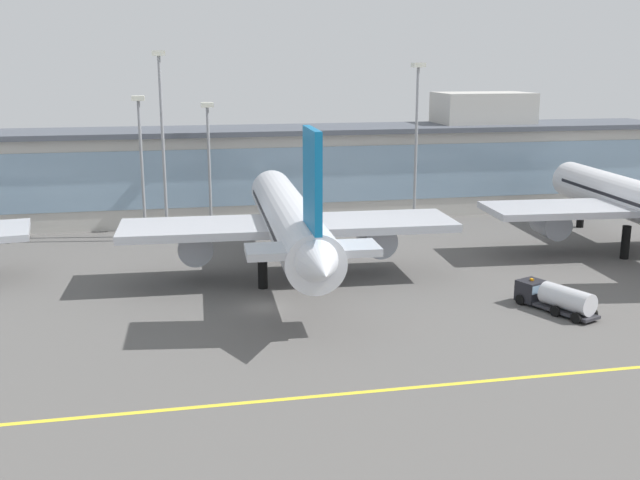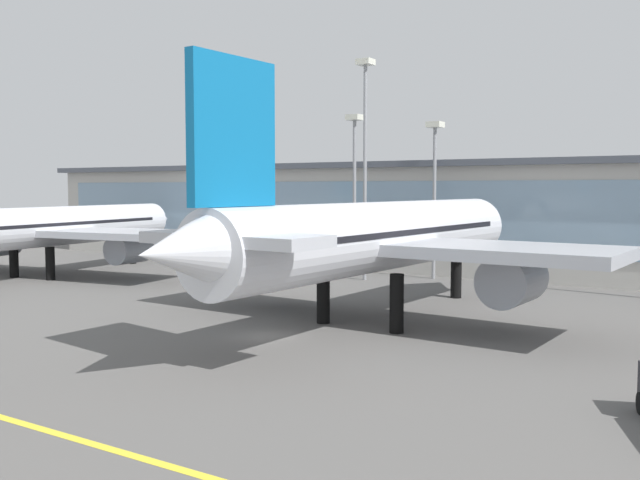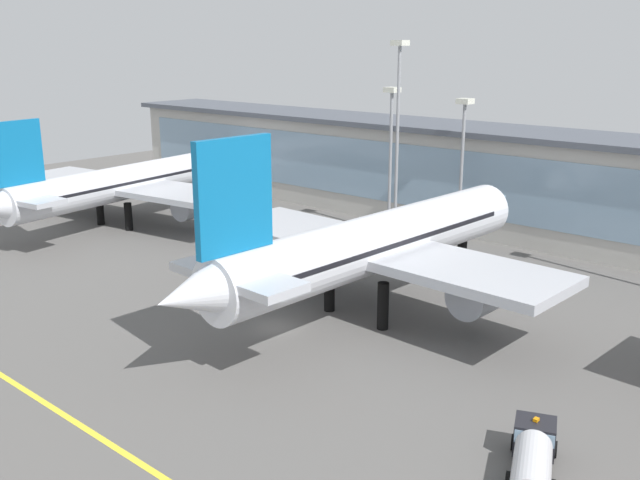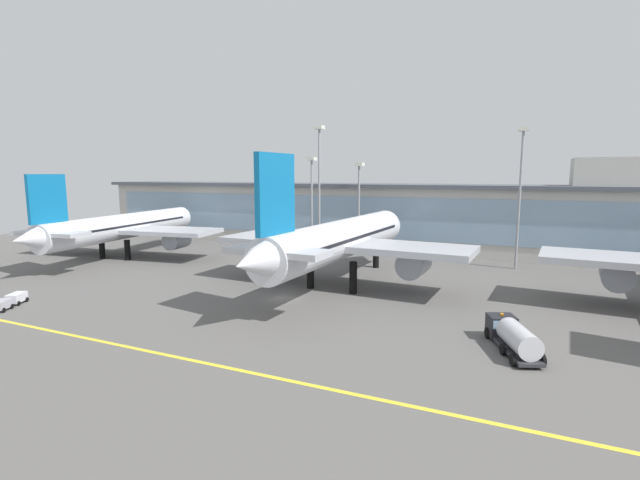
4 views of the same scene
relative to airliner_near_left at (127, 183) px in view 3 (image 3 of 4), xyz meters
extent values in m
plane|color=#5B5956|center=(45.15, -14.48, -6.14)|extent=(209.49, 209.49, 0.00)
cube|color=yellow|center=(45.15, -36.48, -6.14)|extent=(167.59, 0.50, 0.01)
cube|color=beige|center=(45.15, 32.03, 0.79)|extent=(149.64, 12.00, 13.86)
cube|color=#84A3BC|center=(45.15, 25.98, 1.48)|extent=(143.65, 0.20, 8.87)
cube|color=#4C515B|center=(45.15, 32.03, 8.12)|extent=(152.64, 14.00, 0.80)
cylinder|color=black|center=(-2.57, -3.32, -4.13)|extent=(1.10, 1.10, 4.02)
cylinder|color=black|center=(3.40, -2.46, -4.13)|extent=(1.10, 1.10, 4.02)
cylinder|color=black|center=(-2.26, 15.79, -4.13)|extent=(1.10, 1.10, 4.02)
cylinder|color=silver|center=(-0.05, 0.36, 0.14)|extent=(10.78, 41.31, 5.03)
cone|color=silver|center=(-3.17, 22.15, 0.14)|extent=(5.37, 5.16, 4.78)
cube|color=#84A3BC|center=(-2.72, 19.03, 1.02)|extent=(4.23, 4.02, 1.51)
cube|color=black|center=(-0.05, 0.36, 0.52)|extent=(9.90, 34.82, 0.40)
cube|color=#B7BAC1|center=(-0.05, 0.36, -0.49)|extent=(40.70, 15.36, 0.80)
cylinder|color=#999EA8|center=(-11.27, 0.25, -2.47)|extent=(4.24, 5.78, 3.52)
cylinder|color=#999EA8|center=(10.75, 3.39, -2.47)|extent=(4.24, 5.78, 3.52)
cube|color=#0F6BA8|center=(2.50, -17.51, 6.68)|extent=(1.64, 7.39, 8.04)
cube|color=#B7BAC1|center=(2.50, -17.51, 0.89)|extent=(13.22, 6.26, 0.64)
cylinder|color=black|center=(45.94, -7.72, -3.85)|extent=(1.10, 1.10, 4.59)
cylinder|color=black|center=(52.82, -8.01, -3.85)|extent=(1.10, 1.10, 4.59)
cylinder|color=black|center=(50.17, 10.93, -3.85)|extent=(1.10, 1.10, 4.59)
cylinder|color=silver|center=(49.52, -4.60, 1.03)|extent=(7.46, 41.11, 5.74)
cone|color=silver|center=(50.45, 17.56, 1.03)|extent=(5.66, 5.39, 5.45)
cone|color=silver|center=(48.57, -27.04, 1.46)|extent=(5.14, 6.51, 4.88)
cube|color=#84A3BC|center=(50.31, 14.20, 2.03)|extent=(4.47, 4.19, 1.72)
cube|color=black|center=(49.52, -4.60, 1.46)|extent=(7.24, 34.58, 0.46)
cube|color=#B7BAC1|center=(49.52, -4.60, 0.31)|extent=(39.09, 11.44, 0.92)
cylinder|color=#999EA8|center=(38.75, -2.67, -1.96)|extent=(4.24, 5.48, 4.02)
cylinder|color=#999EA8|center=(60.41, -3.58, -1.96)|extent=(4.24, 5.48, 4.02)
cube|color=#0F6BA8|center=(48.76, -22.58, 8.49)|extent=(1.00, 7.39, 9.18)
cube|color=#B7BAC1|center=(48.76, -22.58, 1.89)|extent=(12.57, 5.02, 0.73)
cylinder|color=black|center=(71.80, -19.11, -5.59)|extent=(0.70, 1.13, 1.10)
cylinder|color=black|center=(74.20, -18.12, -5.59)|extent=(0.70, 1.13, 1.10)
cylinder|color=black|center=(73.51, -23.27, -5.59)|extent=(0.70, 1.13, 1.10)
cube|color=black|center=(73.10, -18.87, -4.74)|extent=(3.30, 3.15, 2.20)
cube|color=#84A3BC|center=(73.10, -18.87, -4.26)|extent=(3.23, 3.20, 0.88)
cylinder|color=silver|center=(74.85, -23.11, -4.39)|extent=(4.25, 6.04, 2.30)
cube|color=orange|center=(73.10, -18.87, -3.52)|extent=(0.30, 0.40, 0.20)
cylinder|color=gray|center=(42.13, 23.82, 3.10)|extent=(0.44, 0.44, 18.50)
cube|color=silver|center=(42.13, 23.82, 12.70)|extent=(1.80, 1.80, 0.70)
cylinder|color=gray|center=(32.38, 21.17, 3.69)|extent=(0.44, 0.44, 19.66)
cube|color=silver|center=(32.38, 21.17, 13.87)|extent=(1.80, 1.80, 0.70)
cylinder|color=gray|center=(35.52, 18.21, 6.75)|extent=(0.44, 0.44, 25.79)
cube|color=silver|center=(35.52, 18.21, 19.99)|extent=(1.80, 1.80, 0.70)
camera|label=1|loc=(35.93, -88.05, 18.82)|focal=41.75mm
camera|label=2|loc=(76.71, -56.49, 5.08)|focal=39.54mm
camera|label=3|loc=(89.81, -59.25, 20.10)|focal=40.02mm
camera|label=4|loc=(75.03, -68.11, 10.76)|focal=25.88mm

